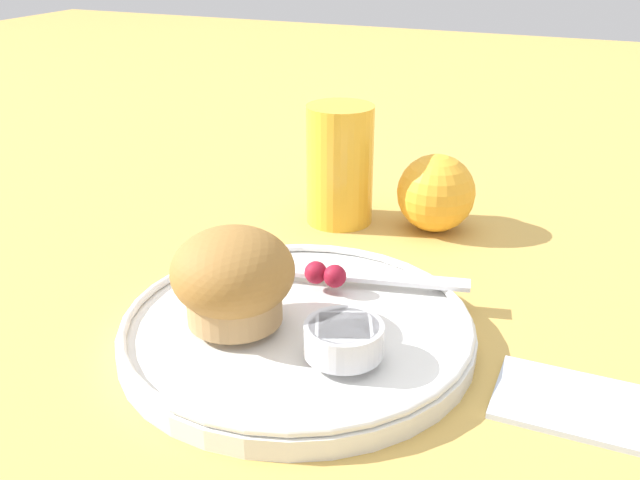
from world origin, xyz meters
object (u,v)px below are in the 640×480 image
orange_fruit (436,193)px  juice_glass (340,165)px  muffin (233,278)px  butter_knife (355,276)px

orange_fruit → juice_glass: 0.09m
orange_fruit → juice_glass: size_ratio=0.64×
muffin → orange_fruit: 0.26m
juice_glass → muffin: bearing=-85.7°
muffin → butter_knife: size_ratio=0.48×
muffin → juice_glass: (-0.02, 0.23, 0.01)m
muffin → juice_glass: 0.23m
muffin → juice_glass: bearing=94.3°
muffin → butter_knife: bearing=59.3°
butter_knife → juice_glass: size_ratio=1.51×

